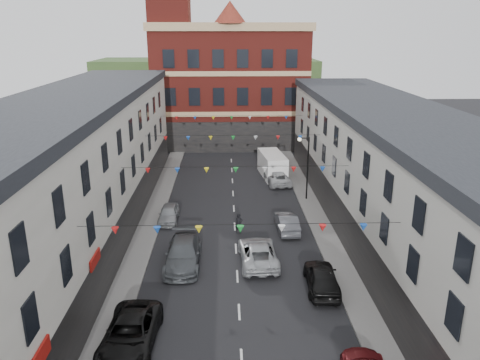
{
  "coord_description": "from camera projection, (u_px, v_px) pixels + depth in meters",
  "views": [
    {
      "loc": [
        -0.67,
        -26.74,
        15.12
      ],
      "look_at": [
        0.4,
        7.2,
        4.21
      ],
      "focal_mm": 35.0,
      "sensor_mm": 36.0,
      "label": 1
    }
  ],
  "objects": [
    {
      "name": "civic_building",
      "position": [
        230.0,
        84.0,
        63.71
      ],
      "size": [
        20.6,
        13.3,
        18.5
      ],
      "color": "maroon",
      "rests_on": "ground"
    },
    {
      "name": "white_van",
      "position": [
        272.0,
        165.0,
        50.4
      ],
      "size": [
        2.84,
        5.89,
        2.51
      ],
      "primitive_type": "cube",
      "rotation": [
        0.0,
        0.0,
        0.12
      ],
      "color": "white",
      "rests_on": "ground"
    },
    {
      "name": "car_right_f",
      "position": [
        277.0,
        177.0,
        48.05
      ],
      "size": [
        2.7,
        5.02,
        1.34
      ],
      "primitive_type": "imported",
      "rotation": [
        0.0,
        0.0,
        3.24
      ],
      "color": "#A9ABAE",
      "rests_on": "ground"
    },
    {
      "name": "street_lamp",
      "position": [
        305.0,
        160.0,
        42.42
      ],
      "size": [
        1.1,
        0.36,
        6.0
      ],
      "color": "black",
      "rests_on": "ground"
    },
    {
      "name": "terrace_left",
      "position": [
        48.0,
        195.0,
        29.05
      ],
      "size": [
        8.4,
        56.0,
        10.7
      ],
      "color": "beige",
      "rests_on": "ground"
    },
    {
      "name": "pedestrian",
      "position": [
        239.0,
        224.0,
        36.22
      ],
      "size": [
        0.6,
        0.41,
        1.61
      ],
      "primitive_type": "imported",
      "rotation": [
        0.0,
        0.0,
        0.05
      ],
      "color": "black",
      "rests_on": "ground"
    },
    {
      "name": "moving_car",
      "position": [
        258.0,
        253.0,
        31.68
      ],
      "size": [
        2.71,
        5.44,
        1.48
      ],
      "primitive_type": "imported",
      "rotation": [
        0.0,
        0.0,
        3.19
      ],
      "color": "#ABAEB3",
      "rests_on": "ground"
    },
    {
      "name": "distant_hill",
      "position": [
        207.0,
        87.0,
        87.44
      ],
      "size": [
        40.0,
        14.0,
        10.0
      ],
      "primitive_type": "cube",
      "color": "#2F4C23",
      "rests_on": "ground"
    },
    {
      "name": "terrace_right",
      "position": [
        421.0,
        198.0,
        29.91
      ],
      "size": [
        8.4,
        56.0,
        9.7
      ],
      "color": "#B4B2A9",
      "rests_on": "ground"
    },
    {
      "name": "clock_tower",
      "position": [
        170.0,
        32.0,
        58.6
      ],
      "size": [
        5.6,
        5.6,
        30.0
      ],
      "color": "maroon",
      "rests_on": "ground"
    },
    {
      "name": "car_right_e",
      "position": [
        287.0,
        222.0,
        36.75
      ],
      "size": [
        1.65,
        4.34,
        1.41
      ],
      "primitive_type": "imported",
      "rotation": [
        0.0,
        0.0,
        3.18
      ],
      "color": "#4E4F55",
      "rests_on": "ground"
    },
    {
      "name": "ground",
      "position": [
        237.0,
        276.0,
        30.09
      ],
      "size": [
        160.0,
        160.0,
        0.0
      ],
      "primitive_type": "plane",
      "color": "black",
      "rests_on": "ground"
    },
    {
      "name": "car_left_c",
      "position": [
        130.0,
        334.0,
        23.16
      ],
      "size": [
        2.77,
        5.59,
        1.53
      ],
      "primitive_type": "imported",
      "rotation": [
        0.0,
        0.0,
        -0.04
      ],
      "color": "black",
      "rests_on": "ground"
    },
    {
      "name": "car_left_e",
      "position": [
        169.0,
        214.0,
        38.61
      ],
      "size": [
        1.57,
        3.86,
        1.31
      ],
      "primitive_type": "imported",
      "rotation": [
        0.0,
        0.0,
        -0.01
      ],
      "color": "gray",
      "rests_on": "ground"
    },
    {
      "name": "car_left_d",
      "position": [
        183.0,
        254.0,
        31.34
      ],
      "size": [
        2.31,
        5.65,
        1.64
      ],
      "primitive_type": "imported",
      "rotation": [
        0.0,
        0.0,
        0.0
      ],
      "color": "#464A4E",
      "rests_on": "ground"
    },
    {
      "name": "pavement_left",
      "position": [
        135.0,
        262.0,
        31.77
      ],
      "size": [
        1.8,
        64.0,
        0.15
      ],
      "primitive_type": "cube",
      "color": "#605E5B",
      "rests_on": "ground"
    },
    {
      "name": "pavement_right",
      "position": [
        337.0,
        259.0,
        32.18
      ],
      "size": [
        1.8,
        64.0,
        0.15
      ],
      "primitive_type": "cube",
      "color": "#605E5B",
      "rests_on": "ground"
    },
    {
      "name": "car_right_d",
      "position": [
        322.0,
        278.0,
        28.37
      ],
      "size": [
        2.12,
        4.76,
        1.59
      ],
      "primitive_type": "imported",
      "rotation": [
        0.0,
        0.0,
        3.09
      ],
      "color": "black",
      "rests_on": "ground"
    }
  ]
}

